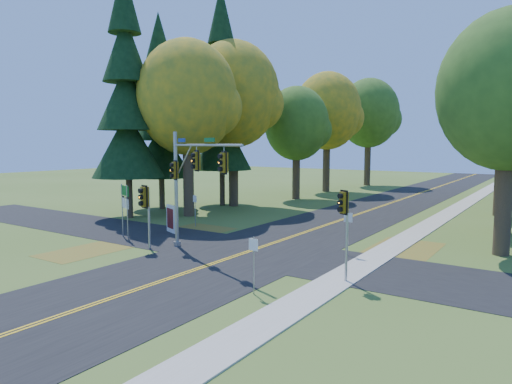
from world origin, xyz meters
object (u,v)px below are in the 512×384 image
Objects in this scene: traffic_mast at (189,175)px; info_kiosk at (171,219)px; east_signal_pole at (344,213)px; route_sign_cluster at (125,200)px.

info_kiosk is at bearing 165.85° from traffic_mast.
info_kiosk is at bearing -170.76° from east_signal_pole.
route_sign_cluster is at bearing -88.58° from info_kiosk.
east_signal_pole reaches higher than route_sign_cluster.
route_sign_cluster is (-14.98, 1.03, -0.62)m from east_signal_pole.
east_signal_pole is at bearing 20.40° from route_sign_cluster.
route_sign_cluster is 1.85× the size of info_kiosk.
traffic_mast reaches higher than route_sign_cluster.
route_sign_cluster is at bearing -159.01° from east_signal_pole.
route_sign_cluster is at bearing -164.06° from traffic_mast.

